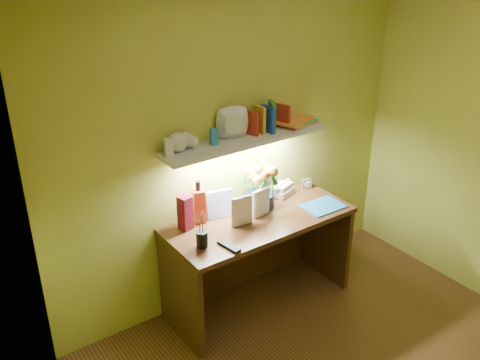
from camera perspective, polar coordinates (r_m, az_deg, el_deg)
name	(u,v)px	position (r m, az deg, el deg)	size (l,w,h in m)	color
desk	(259,261)	(4.09, 2.04, -8.65)	(1.40, 0.60, 0.75)	#3D2710
flower_bouquet	(260,183)	(3.96, 2.18, -0.34)	(0.24, 0.24, 0.39)	#0C1438
telephone	(282,188)	(4.21, 4.51, -0.89)	(0.18, 0.13, 0.11)	beige
desk_clock	(306,183)	(4.35, 7.10, -0.37)	(0.08, 0.04, 0.08)	#B9B8BD
whisky_bottle	(199,202)	(3.78, -4.44, -2.33)	(0.08, 0.08, 0.32)	#B53B18
whisky_box	(185,213)	(3.72, -5.87, -3.50)	(0.08, 0.08, 0.25)	maroon
pen_cup	(202,234)	(3.52, -4.10, -5.76)	(0.08, 0.08, 0.19)	black
art_card	(220,204)	(3.87, -2.15, -2.56)	(0.20, 0.04, 0.20)	white
tv_remote	(229,246)	(3.54, -1.19, -7.07)	(0.05, 0.18, 0.02)	black
blue_folder	(323,206)	(4.09, 8.82, -2.78)	(0.31, 0.22, 0.01)	#257DBF
desk_book_a	(231,214)	(3.71, -0.93, -3.61)	(0.17, 0.02, 0.22)	silver
desk_book_b	(253,206)	(3.82, 1.39, -2.80)	(0.16, 0.02, 0.22)	silver
wall_shelf	(244,135)	(3.77, 0.47, 4.81)	(1.31, 0.34, 0.25)	silver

